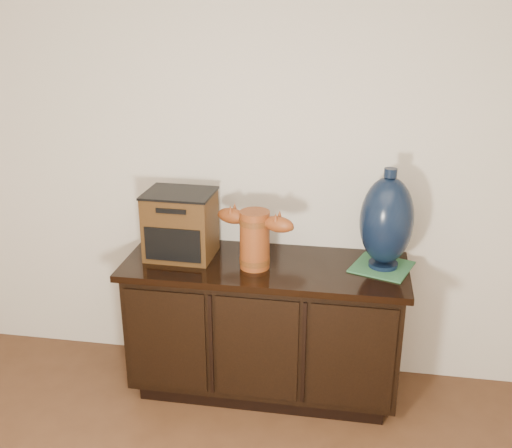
% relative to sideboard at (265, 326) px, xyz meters
% --- Properties ---
extents(sideboard, '(1.46, 0.56, 0.75)m').
position_rel_sideboard_xyz_m(sideboard, '(0.00, 0.00, 0.00)').
color(sideboard, black).
rests_on(sideboard, ground).
extents(terracotta_vessel, '(0.42, 0.20, 0.30)m').
position_rel_sideboard_xyz_m(terracotta_vessel, '(-0.04, -0.05, 0.54)').
color(terracotta_vessel, brown).
rests_on(terracotta_vessel, sideboard).
extents(tv_radio, '(0.36, 0.30, 0.35)m').
position_rel_sideboard_xyz_m(tv_radio, '(-0.45, 0.03, 0.54)').
color(tv_radio, '#402710').
rests_on(tv_radio, sideboard).
extents(green_mat, '(0.35, 0.35, 0.01)m').
position_rel_sideboard_xyz_m(green_mat, '(0.59, 0.05, 0.37)').
color(green_mat, '#2F683E').
rests_on(green_mat, sideboard).
extents(lamp_base, '(0.34, 0.34, 0.51)m').
position_rel_sideboard_xyz_m(lamp_base, '(0.60, 0.05, 0.62)').
color(lamp_base, black).
rests_on(lamp_base, green_mat).
extents(spray_can, '(0.06, 0.06, 0.18)m').
position_rel_sideboard_xyz_m(spray_can, '(-0.07, 0.09, 0.46)').
color(spray_can, '#590F19').
rests_on(spray_can, sideboard).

